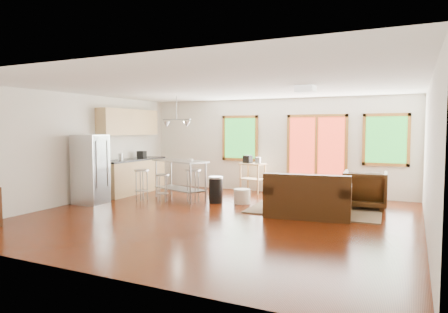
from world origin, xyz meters
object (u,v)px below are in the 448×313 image
at_px(rug, 316,208).
at_px(refrigerator, 91,169).
at_px(coffee_table, 328,193).
at_px(kitchen_cart, 252,167).
at_px(island, 180,172).
at_px(armchair, 365,188).
at_px(ottoman, 304,194).
at_px(loveseat, 308,199).

bearing_deg(rug, refrigerator, -161.57).
distance_m(coffee_table, kitchen_cart, 2.67).
relative_size(coffee_table, island, 0.62).
xyz_separation_m(rug, armchair, (0.97, 0.53, 0.45)).
distance_m(rug, armchair, 1.19).
relative_size(rug, ottoman, 4.88).
distance_m(refrigerator, kitchen_cart, 4.23).
height_order(coffee_table, armchair, armchair).
height_order(island, kitchen_cart, kitchen_cart).
bearing_deg(rug, ottoman, 121.07).
distance_m(ottoman, kitchen_cart, 1.85).
bearing_deg(ottoman, rug, -58.93).
xyz_separation_m(coffee_table, armchair, (0.74, 0.34, 0.12)).
height_order(loveseat, island, island).
height_order(loveseat, ottoman, loveseat).
distance_m(armchair, kitchen_cart, 3.21).
relative_size(refrigerator, kitchen_cart, 1.58).
xyz_separation_m(ottoman, refrigerator, (-4.49, -2.41, 0.63)).
relative_size(armchair, refrigerator, 0.57).
bearing_deg(island, loveseat, -10.29).
bearing_deg(island, ottoman, 18.66).
bearing_deg(rug, armchair, 28.52).
distance_m(loveseat, kitchen_cart, 3.15).
bearing_deg(coffee_table, island, -173.48).
xyz_separation_m(loveseat, refrigerator, (-4.97, -0.81, 0.46)).
bearing_deg(coffee_table, refrigerator, -160.45).
xyz_separation_m(loveseat, armchair, (0.94, 1.36, 0.12)).
bearing_deg(rug, island, -176.25).
relative_size(coffee_table, ottoman, 1.85).
bearing_deg(ottoman, island, -161.34).
relative_size(armchair, island, 0.56).
bearing_deg(refrigerator, island, 37.23).
bearing_deg(ottoman, kitchen_cart, 156.53).
bearing_deg(refrigerator, rug, 13.48).
height_order(rug, kitchen_cart, kitchen_cart).
relative_size(coffee_table, armchair, 1.11).
relative_size(rug, coffee_table, 2.64).
distance_m(loveseat, ottoman, 1.68).
relative_size(loveseat, island, 1.06).
relative_size(coffee_table, kitchen_cart, 1.00).
relative_size(ottoman, island, 0.34).
bearing_deg(ottoman, refrigerator, -151.75).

